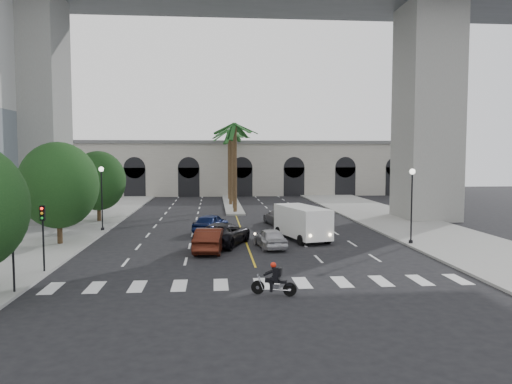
% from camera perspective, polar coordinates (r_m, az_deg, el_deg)
% --- Properties ---
extents(ground, '(140.00, 140.00, 0.00)m').
position_cam_1_polar(ground, '(26.28, 0.34, -9.61)').
color(ground, black).
rests_on(ground, ground).
extents(sidewalk_left, '(8.00, 100.00, 0.15)m').
position_cam_1_polar(sidewalk_left, '(42.80, -22.14, -4.42)').
color(sidewalk_left, gray).
rests_on(sidewalk_left, ground).
extents(sidewalk_right, '(8.00, 100.00, 0.15)m').
position_cam_1_polar(sidewalk_right, '(44.41, 18.17, -4.01)').
color(sidewalk_right, gray).
rests_on(sidewalk_right, ground).
extents(median, '(2.00, 24.00, 0.20)m').
position_cam_1_polar(median, '(63.75, -2.79, -1.33)').
color(median, gray).
rests_on(median, ground).
extents(pier_building, '(71.00, 10.50, 8.50)m').
position_cam_1_polar(pier_building, '(80.46, -3.26, 2.80)').
color(pier_building, beige).
rests_on(pier_building, ground).
extents(bridge, '(75.00, 13.00, 26.00)m').
position_cam_1_polar(bridge, '(49.29, 2.05, 18.60)').
color(bridge, gray).
rests_on(bridge, ground).
extents(palm_a, '(3.20, 3.20, 10.30)m').
position_cam_1_polar(palm_a, '(53.53, -2.43, 7.25)').
color(palm_a, '#47331E').
rests_on(palm_a, ground).
extents(palm_b, '(3.20, 3.20, 10.60)m').
position_cam_1_polar(palm_b, '(57.54, -2.50, 7.31)').
color(palm_b, '#47331E').
rests_on(palm_b, ground).
extents(palm_c, '(3.20, 3.20, 10.10)m').
position_cam_1_polar(palm_c, '(61.50, -2.94, 6.69)').
color(palm_c, '#47331E').
rests_on(palm_c, ground).
extents(palm_d, '(3.20, 3.20, 10.90)m').
position_cam_1_polar(palm_d, '(65.54, -2.76, 7.18)').
color(palm_d, '#47331E').
rests_on(palm_d, ground).
extents(palm_e, '(3.20, 3.20, 10.40)m').
position_cam_1_polar(palm_e, '(69.50, -3.09, 6.63)').
color(palm_e, '#47331E').
rests_on(palm_e, ground).
extents(palm_f, '(3.20, 3.20, 10.70)m').
position_cam_1_polar(palm_f, '(73.52, -2.96, 6.72)').
color(palm_f, '#47331E').
rests_on(palm_f, ground).
extents(street_tree_mid, '(5.44, 5.44, 7.21)m').
position_cam_1_polar(street_tree_mid, '(37.03, -21.64, 0.72)').
color(street_tree_mid, '#382616').
rests_on(street_tree_mid, ground).
extents(street_tree_far, '(5.04, 5.04, 6.68)m').
position_cam_1_polar(street_tree_far, '(48.65, -17.58, 1.23)').
color(street_tree_far, '#382616').
rests_on(street_tree_far, ground).
extents(lamp_post_left_far, '(0.40, 0.40, 5.35)m').
position_cam_1_polar(lamp_post_left_far, '(42.50, -17.22, -0.09)').
color(lamp_post_left_far, black).
rests_on(lamp_post_left_far, ground).
extents(lamp_post_right, '(0.40, 0.40, 5.35)m').
position_cam_1_polar(lamp_post_right, '(36.25, 17.37, -0.81)').
color(lamp_post_right, black).
rests_on(lamp_post_right, ground).
extents(traffic_signal_near, '(0.25, 0.18, 3.65)m').
position_cam_1_polar(traffic_signal_near, '(24.88, -26.06, -4.94)').
color(traffic_signal_near, black).
rests_on(traffic_signal_near, ground).
extents(traffic_signal_far, '(0.25, 0.18, 3.65)m').
position_cam_1_polar(traffic_signal_far, '(28.61, -23.17, -3.70)').
color(traffic_signal_far, black).
rests_on(traffic_signal_far, ground).
extents(motorcycle_rider, '(2.00, 0.84, 1.51)m').
position_cam_1_polar(motorcycle_rider, '(22.74, 2.20, -10.05)').
color(motorcycle_rider, black).
rests_on(motorcycle_rider, ground).
extents(car_a, '(2.12, 4.20, 1.37)m').
position_cam_1_polar(car_a, '(33.91, 1.66, -5.27)').
color(car_a, '#B2B2B7').
rests_on(car_a, ground).
extents(car_b, '(2.25, 4.97, 1.58)m').
position_cam_1_polar(car_b, '(32.74, -5.26, -5.45)').
color(car_b, '#41160D').
rests_on(car_b, ground).
extents(car_c, '(4.52, 6.30, 1.59)m').
position_cam_1_polar(car_c, '(35.05, -3.78, -4.78)').
color(car_c, black).
rests_on(car_c, ground).
extents(car_d, '(2.89, 5.46, 1.51)m').
position_cam_1_polar(car_d, '(44.88, 2.78, -2.85)').
color(car_d, slate).
rests_on(car_d, ground).
extents(car_e, '(3.34, 4.92, 1.55)m').
position_cam_1_polar(car_e, '(40.69, -5.17, -3.56)').
color(car_e, '#111F51').
rests_on(car_e, ground).
extents(cargo_van, '(3.58, 6.18, 2.48)m').
position_cam_1_polar(cargo_van, '(37.05, 5.32, -3.39)').
color(cargo_van, white).
rests_on(cargo_van, ground).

